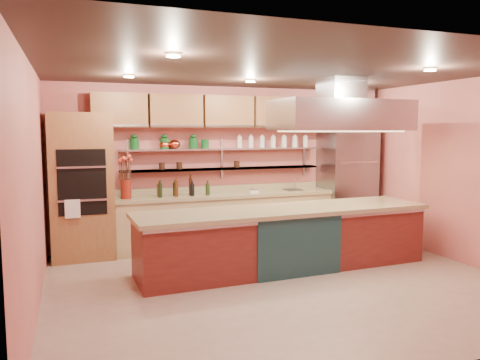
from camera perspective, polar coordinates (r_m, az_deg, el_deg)
name	(u,v)px	position (r m, az deg, el deg)	size (l,w,h in m)	color
floor	(282,284)	(6.42, 5.15, -12.47)	(6.00, 5.00, 0.02)	gray
ceiling	(284,70)	(6.14, 5.41, 13.26)	(6.00, 5.00, 0.02)	black
wall_back	(224,165)	(8.44, -1.96, 1.80)	(6.00, 0.04, 2.80)	#C6645D
wall_front	(416,209)	(4.02, 20.64, -3.32)	(6.00, 0.04, 2.80)	#C6645D
wall_left	(33,189)	(5.56, -23.96, -0.95)	(0.04, 5.00, 2.80)	#C6645D
wall_right	(462,172)	(7.88, 25.44, 0.91)	(0.04, 5.00, 2.80)	#C6645D
oven_stack	(82,187)	(7.74, -18.72, -0.77)	(0.95, 0.64, 2.30)	brown
refrigerator	(347,182)	(9.16, 12.88, -0.21)	(0.95, 0.72, 2.10)	gray
back_counter	(227,219)	(8.27, -1.63, -4.83)	(3.84, 0.64, 0.93)	tan
wall_shelf_lower	(224,169)	(8.31, -2.01, 1.38)	(3.60, 0.26, 0.03)	#ACADB3
wall_shelf_upper	(224,149)	(8.29, -2.02, 3.80)	(3.60, 0.26, 0.03)	#ACADB3
upper_cabinets	(227,112)	(8.25, -1.60, 8.30)	(4.60, 0.36, 0.55)	brown
range_hood	(341,115)	(7.20, 12.16, 7.70)	(2.00, 1.00, 0.45)	#ACADB3
ceiling_downlights	(278,74)	(6.31, 4.61, 12.79)	(4.00, 2.80, 0.02)	#FFE5A5
island	(285,238)	(6.94, 5.47, -7.10)	(4.31, 0.94, 0.90)	maroon
flower_vase	(126,189)	(7.76, -13.73, -1.10)	(0.17, 0.17, 0.31)	maroon
oil_bottle_cluster	(184,187)	(7.92, -6.88, -0.86)	(0.93, 0.27, 0.30)	black
kitchen_scale	(253,190)	(8.30, 1.65, -1.23)	(0.15, 0.11, 0.09)	silver
bar_faucet	(296,184)	(8.74, 6.78, -0.47)	(0.03, 0.03, 0.22)	white
copper_kettle	(175,144)	(8.06, -7.98, 4.34)	(0.20, 0.20, 0.16)	#D44C31
green_canister	(205,144)	(8.18, -4.28, 4.42)	(0.13, 0.13, 0.16)	#0F461A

